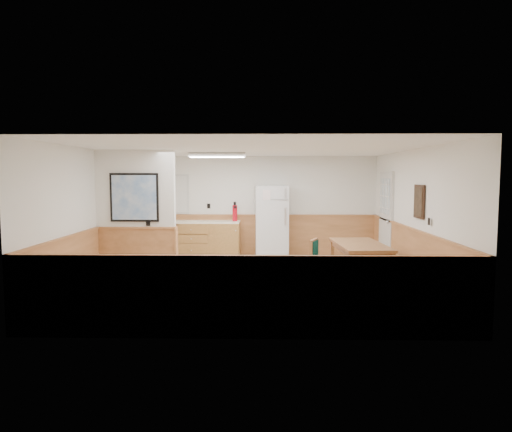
{
  "coord_description": "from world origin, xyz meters",
  "views": [
    {
      "loc": [
        0.23,
        -8.46,
        2.0
      ],
      "look_at": [
        0.05,
        0.4,
        1.23
      ],
      "focal_mm": 32.0,
      "sensor_mm": 36.0,
      "label": 1
    }
  ],
  "objects_px": {
    "refrigerator": "(272,222)",
    "dining_chair": "(318,258)",
    "dining_bench": "(396,265)",
    "fire_extinguisher": "(235,213)",
    "soap_bottle": "(169,217)",
    "dining_table": "(360,248)"
  },
  "relations": [
    {
      "from": "refrigerator",
      "to": "fire_extinguisher",
      "type": "relative_size",
      "value": 3.73
    },
    {
      "from": "dining_bench",
      "to": "dining_chair",
      "type": "xyz_separation_m",
      "value": [
        -1.49,
        -0.24,
        0.15
      ]
    },
    {
      "from": "dining_bench",
      "to": "dining_chair",
      "type": "bearing_deg",
      "value": -171.47
    },
    {
      "from": "dining_table",
      "to": "dining_chair",
      "type": "relative_size",
      "value": 2.02
    },
    {
      "from": "fire_extinguisher",
      "to": "refrigerator",
      "type": "bearing_deg",
      "value": 4.0
    },
    {
      "from": "dining_table",
      "to": "dining_chair",
      "type": "bearing_deg",
      "value": -170.75
    },
    {
      "from": "soap_bottle",
      "to": "dining_chair",
      "type": "bearing_deg",
      "value": -40.44
    },
    {
      "from": "dining_table",
      "to": "dining_bench",
      "type": "height_order",
      "value": "dining_table"
    },
    {
      "from": "dining_table",
      "to": "soap_bottle",
      "type": "bearing_deg",
      "value": 143.54
    },
    {
      "from": "dining_bench",
      "to": "soap_bottle",
      "type": "relative_size",
      "value": 7.82
    },
    {
      "from": "fire_extinguisher",
      "to": "dining_bench",
      "type": "bearing_deg",
      "value": -31.19
    },
    {
      "from": "dining_bench",
      "to": "refrigerator",
      "type": "bearing_deg",
      "value": 131.43
    },
    {
      "from": "dining_chair",
      "to": "soap_bottle",
      "type": "relative_size",
      "value": 4.42
    },
    {
      "from": "refrigerator",
      "to": "dining_bench",
      "type": "bearing_deg",
      "value": -50.54
    },
    {
      "from": "dining_table",
      "to": "dining_bench",
      "type": "distance_m",
      "value": 0.77
    },
    {
      "from": "refrigerator",
      "to": "dining_table",
      "type": "distance_m",
      "value": 3.09
    },
    {
      "from": "dining_table",
      "to": "soap_bottle",
      "type": "xyz_separation_m",
      "value": [
        -4.16,
        2.69,
        0.34
      ]
    },
    {
      "from": "refrigerator",
      "to": "fire_extinguisher",
      "type": "height_order",
      "value": "refrigerator"
    },
    {
      "from": "refrigerator",
      "to": "dining_table",
      "type": "bearing_deg",
      "value": -60.96
    },
    {
      "from": "dining_table",
      "to": "fire_extinguisher",
      "type": "bearing_deg",
      "value": 129.46
    },
    {
      "from": "refrigerator",
      "to": "dining_chair",
      "type": "xyz_separation_m",
      "value": [
        0.82,
        -2.81,
        -0.39
      ]
    },
    {
      "from": "fire_extinguisher",
      "to": "soap_bottle",
      "type": "bearing_deg",
      "value": -171.53
    }
  ]
}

